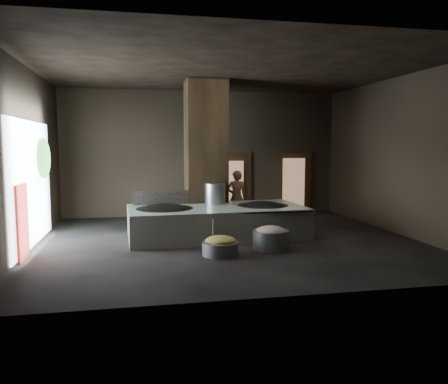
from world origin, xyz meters
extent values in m
cube|color=black|center=(0.00, 0.00, -0.05)|extent=(10.00, 9.00, 0.10)
cube|color=black|center=(0.00, 0.00, 4.55)|extent=(10.00, 9.00, 0.10)
cube|color=black|center=(0.00, 4.55, 2.25)|extent=(10.00, 0.10, 4.50)
cube|color=black|center=(0.00, -4.55, 2.25)|extent=(10.00, 0.10, 4.50)
cube|color=black|center=(-5.05, 0.00, 2.25)|extent=(0.10, 9.00, 4.50)
cube|color=black|center=(5.05, 0.00, 2.25)|extent=(0.10, 9.00, 4.50)
cube|color=black|center=(-0.30, 1.90, 2.25)|extent=(1.20, 1.20, 4.50)
cube|color=silver|center=(-0.20, 0.56, 0.42)|extent=(4.95, 2.54, 0.84)
cube|color=black|center=(-0.20, 0.56, 0.82)|extent=(4.75, 2.28, 0.03)
ellipsoid|color=black|center=(-1.65, 0.51, 0.75)|extent=(1.53, 1.53, 0.42)
cylinder|color=black|center=(-1.65, 0.51, 0.82)|extent=(1.56, 1.56, 0.05)
ellipsoid|color=black|center=(1.15, 0.61, 0.75)|extent=(1.42, 1.42, 0.40)
cylinder|color=black|center=(1.15, 0.61, 0.82)|extent=(1.46, 1.46, 0.05)
cylinder|color=#B0B2B8|center=(-0.15, 1.11, 1.13)|extent=(0.59, 0.59, 0.63)
cube|color=black|center=(-1.65, 1.31, 1.03)|extent=(1.69, 0.14, 0.42)
imported|color=#9E6B50|center=(0.77, 2.37, 0.88)|extent=(0.69, 0.49, 1.75)
cylinder|color=slate|center=(-0.49, -1.54, 0.16)|extent=(1.04, 1.04, 0.31)
ellipsoid|color=#8EA951|center=(-0.49, -1.54, 0.35)|extent=(0.70, 0.70, 0.22)
cylinder|color=#B0B2B8|center=(-0.64, -1.39, 0.55)|extent=(0.09, 0.34, 0.61)
cylinder|color=slate|center=(0.82, -1.22, 0.24)|extent=(1.01, 1.01, 0.48)
ellipsoid|color=#A67364|center=(0.82, -1.22, 0.45)|extent=(0.73, 0.73, 0.28)
cube|color=black|center=(1.20, 4.45, 1.10)|extent=(1.18, 0.08, 2.38)
cube|color=#8C6647|center=(1.09, 4.36, 1.05)|extent=(0.79, 0.04, 1.86)
cube|color=black|center=(3.60, 4.45, 1.10)|extent=(1.18, 0.08, 2.38)
cube|color=#8C6647|center=(3.42, 4.28, 1.05)|extent=(0.86, 0.04, 2.03)
cube|color=white|center=(-4.95, 0.20, 1.60)|extent=(0.04, 4.20, 3.10)
cube|color=maroon|center=(-4.88, -1.10, 0.85)|extent=(0.05, 0.90, 1.70)
ellipsoid|color=#194714|center=(-4.85, 1.30, 2.20)|extent=(0.28, 1.10, 1.10)
camera|label=1|loc=(-2.34, -11.32, 2.54)|focal=35.00mm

